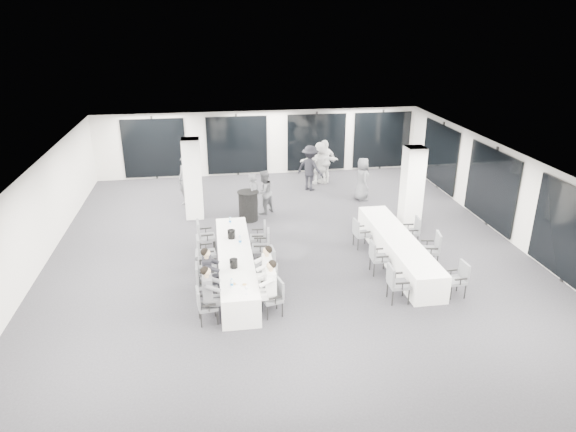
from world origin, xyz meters
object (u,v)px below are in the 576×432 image
object	(u,v)px
chair_main_right_near	(275,295)
standing_guest_h	(413,188)
banquet_table_main	(235,265)
chair_main_left_mid	(204,268)
standing_guest_b	(264,189)
banquet_table_side	(397,249)
chair_side_left_far	(360,232)
chair_main_left_second	(204,280)
chair_main_right_mid	(268,263)
chair_side_left_near	(396,281)
chair_main_left_far	(204,235)
cocktail_table	(248,206)
chair_main_right_fourth	(263,245)
standing_guest_a	(254,193)
standing_guest_g	(186,178)
chair_main_left_near	(204,303)
standing_guest_c	(310,165)
chair_side_right_near	(459,277)
chair_side_right_far	(413,230)
ice_bucket_far	(231,234)
standing_guest_e	(362,176)
chair_main_left_fourth	(204,251)
chair_side_left_mid	(377,255)
chair_side_right_mid	(432,247)
ice_bucket_near	(234,263)
standing_guest_d	(325,159)
chair_main_right_far	(260,235)
chair_main_right_second	(271,280)
standing_guest_f	(320,160)

from	to	relation	value
chair_main_right_near	standing_guest_h	size ratio (longest dim) A/B	0.44
banquet_table_main	chair_main_right_near	xyz separation A→B (m)	(0.83, -1.94, 0.13)
chair_main_left_mid	standing_guest_b	xyz separation A→B (m)	(2.12, 5.09, 0.31)
banquet_table_side	chair_side_left_far	xyz separation A→B (m)	(-0.83, 1.03, 0.14)
chair_main_left_second	chair_main_right_near	xyz separation A→B (m)	(1.66, -0.86, -0.06)
chair_main_right_mid	chair_side_left_near	size ratio (longest dim) A/B	1.00
chair_main_left_far	chair_side_left_near	xyz separation A→B (m)	(4.67, -3.56, -0.01)
cocktail_table	chair_main_left_far	distance (m)	2.80
banquet_table_main	chair_main_right_fourth	distance (m)	1.13
standing_guest_a	standing_guest_g	xyz separation A→B (m)	(-2.36, 1.56, 0.16)
chair_main_left_near	standing_guest_c	xyz separation A→B (m)	(4.22, 9.01, 0.53)
chair_side_right_near	chair_side_right_far	size ratio (longest dim) A/B	1.00
chair_main_right_mid	chair_side_right_far	xyz separation A→B (m)	(4.66, 1.63, -0.04)
chair_main_left_near	chair_main_right_near	distance (m)	1.66
chair_main_left_second	ice_bucket_far	xyz separation A→B (m)	(0.79, 2.03, 0.31)
chair_main_right_mid	standing_guest_e	xyz separation A→B (m)	(4.30, 5.91, 0.37)
standing_guest_c	chair_side_left_far	bearing A→B (deg)	138.35
chair_main_left_second	ice_bucket_far	distance (m)	2.20
chair_main_right_fourth	standing_guest_b	bearing A→B (deg)	-0.41
standing_guest_e	cocktail_table	bearing A→B (deg)	108.03
banquet_table_main	chair_main_left_fourth	world-z (taller)	chair_main_left_fourth
standing_guest_c	standing_guest_e	size ratio (longest dim) A/B	1.12
chair_main_right_near	standing_guest_c	distance (m)	9.27
chair_side_left_mid	chair_side_right_far	xyz separation A→B (m)	(1.66, 1.58, -0.01)
chair_main_right_fourth	chair_side_right_near	xyz separation A→B (m)	(4.66, -2.52, -0.06)
chair_side_right_far	standing_guest_a	world-z (taller)	standing_guest_a
chair_side_right_near	chair_main_right_mid	bearing A→B (deg)	69.85
chair_main_right_near	chair_main_right_mid	distance (m)	1.58
chair_side_right_far	standing_guest_h	bearing A→B (deg)	-16.12
chair_side_right_mid	standing_guest_g	bearing A→B (deg)	60.49
chair_main_left_fourth	chair_main_right_near	size ratio (longest dim) A/B	1.10
chair_main_left_second	chair_side_right_mid	distance (m)	6.41
standing_guest_e	ice_bucket_near	world-z (taller)	standing_guest_e
standing_guest_d	chair_main_right_near	bearing A→B (deg)	48.12
standing_guest_h	chair_main_right_far	bearing A→B (deg)	91.85
chair_main_left_far	chair_main_right_mid	xyz separation A→B (m)	(1.67, -2.11, -0.02)
chair_main_left_near	standing_guest_g	xyz separation A→B (m)	(-0.62, 7.96, 0.56)
chair_side_right_mid	standing_guest_b	distance (m)	6.42
chair_main_right_second	chair_main_right_mid	distance (m)	0.84
banquet_table_main	chair_side_right_mid	distance (m)	5.51
standing_guest_c	chair_main_left_mid	bearing A→B (deg)	103.90
chair_main_left_near	chair_side_left_mid	distance (m)	4.98
standing_guest_g	standing_guest_h	distance (m)	8.15
standing_guest_f	ice_bucket_near	world-z (taller)	standing_guest_f
standing_guest_f	chair_main_left_second	bearing A→B (deg)	59.09
chair_main_left_mid	chair_side_left_mid	xyz separation A→B (m)	(4.68, 0.10, -0.05)
chair_main_left_far	standing_guest_a	distance (m)	3.15
chair_main_left_fourth	cocktail_table	bearing A→B (deg)	151.44
chair_main_left_near	standing_guest_h	distance (m)	9.22
chair_main_left_mid	chair_main_right_second	world-z (taller)	chair_main_left_mid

